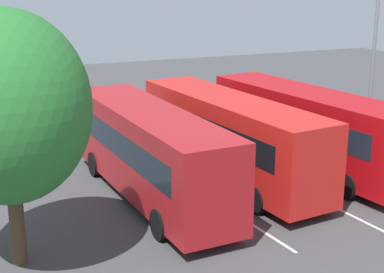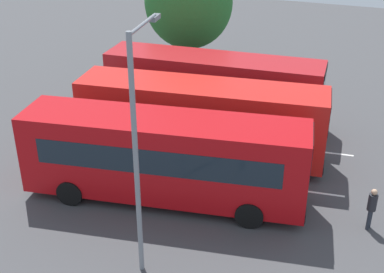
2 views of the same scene
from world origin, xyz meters
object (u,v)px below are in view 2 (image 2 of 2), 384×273
depot_tree (188,2)px  pedestrian (372,206)px  bus_far_left (164,156)px  bus_center_left (201,118)px  bus_center_right (213,87)px  street_lamp (138,142)px

depot_tree → pedestrian: bearing=-45.6°
depot_tree → bus_far_left: bearing=-72.5°
pedestrian → depot_tree: 16.96m
bus_center_left → bus_center_right: 3.76m
bus_far_left → pedestrian: bus_far_left is taller
bus_center_left → depot_tree: bearing=107.5°
bus_center_left → pedestrian: bearing=-28.1°
bus_center_left → bus_center_right: size_ratio=1.01×
bus_far_left → depot_tree: (-4.01, 12.68, 2.86)m
pedestrian → depot_tree: bearing=-31.5°
pedestrian → street_lamp: bearing=48.6°
bus_center_right → bus_far_left: bearing=-89.2°
bus_far_left → street_lamp: street_lamp is taller
bus_center_right → depot_tree: depot_tree is taller
bus_center_left → bus_center_right: bearing=93.7°
bus_center_left → pedestrian: (7.45, -2.85, -0.92)m
bus_far_left → pedestrian: 7.67m
bus_center_left → street_lamp: bearing=-91.3°
bus_far_left → bus_center_left: bearing=79.3°
bus_center_right → pedestrian: bearing=-42.5°
street_lamp → depot_tree: (-4.89, 16.40, 0.25)m
bus_center_right → depot_tree: size_ratio=1.45×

